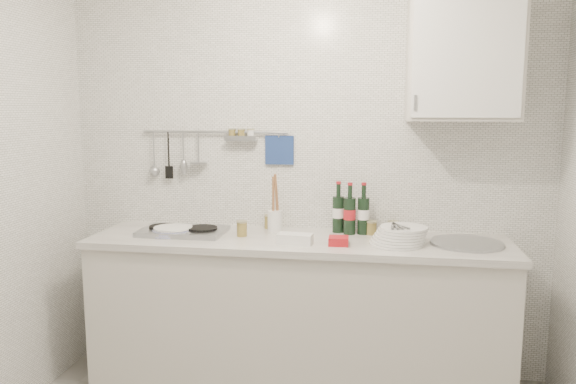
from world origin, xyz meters
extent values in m
cube|color=silver|center=(0.00, 1.40, 1.25)|extent=(3.00, 0.02, 2.50)
cube|color=beige|center=(0.00, 1.10, 0.44)|extent=(2.40, 0.60, 0.88)
cube|color=silver|center=(0.00, 1.10, 0.90)|extent=(2.44, 0.64, 0.04)
cube|color=black|center=(0.00, 1.12, 0.05)|extent=(2.34, 0.52, 0.10)
cube|color=#93969B|center=(-0.70, 1.10, 0.94)|extent=(0.50, 0.32, 0.03)
cylinder|color=black|center=(-0.82, 1.10, 0.96)|extent=(0.18, 0.18, 0.01)
cylinder|color=black|center=(-0.58, 1.10, 0.96)|extent=(0.18, 0.18, 0.01)
cylinder|color=#93969B|center=(0.95, 1.10, 0.93)|extent=(0.40, 0.40, 0.02)
cylinder|color=#93969B|center=(0.95, 1.10, 0.87)|extent=(0.34, 0.34, 0.10)
cylinder|color=#93969B|center=(-0.58, 1.37, 1.52)|extent=(0.95, 0.02, 0.02)
cube|color=navy|center=(-0.16, 1.39, 1.41)|extent=(0.18, 0.02, 0.18)
cube|color=beige|center=(0.90, 1.22, 1.95)|extent=(0.60, 0.35, 0.70)
cube|color=white|center=(0.90, 1.04, 1.95)|extent=(0.56, 0.01, 0.66)
cylinder|color=#93969B|center=(0.64, 1.03, 1.70)|extent=(0.01, 0.01, 0.08)
cylinder|color=#4A53A9|center=(-0.77, 1.05, 0.93)|extent=(0.25, 0.25, 0.01)
cylinder|color=#4A53A9|center=(-0.76, 1.06, 0.94)|extent=(0.24, 0.24, 0.01)
cylinder|color=#4A53A9|center=(-0.76, 1.06, 0.95)|extent=(0.23, 0.23, 0.01)
cylinder|color=#4A53A9|center=(-0.75, 1.06, 0.96)|extent=(0.23, 0.23, 0.01)
cylinder|color=white|center=(0.56, 1.03, 0.93)|extent=(0.30, 0.30, 0.01)
cylinder|color=white|center=(0.57, 1.04, 0.94)|extent=(0.29, 0.29, 0.01)
cylinder|color=white|center=(0.58, 1.04, 0.96)|extent=(0.29, 0.29, 0.01)
cylinder|color=white|center=(0.58, 1.04, 0.97)|extent=(0.28, 0.28, 0.01)
cylinder|color=white|center=(0.59, 1.05, 0.98)|extent=(0.28, 0.28, 0.01)
cylinder|color=white|center=(0.60, 1.05, 1.00)|extent=(0.27, 0.27, 0.01)
cylinder|color=white|center=(0.60, 1.06, 1.01)|extent=(0.26, 0.26, 0.01)
cube|color=white|center=(0.01, 0.95, 0.95)|extent=(0.20, 0.11, 0.06)
cube|color=red|center=(0.25, 0.97, 0.94)|extent=(0.11, 0.11, 0.05)
cylinder|color=white|center=(-0.16, 1.24, 0.99)|extent=(0.09, 0.09, 0.13)
cylinder|color=#975E3C|center=(-0.15, 1.24, 1.15)|extent=(0.03, 0.06, 0.26)
cylinder|color=#975E3C|center=(-0.17, 1.25, 1.14)|extent=(0.02, 0.05, 0.24)
cylinder|color=olive|center=(-0.22, 1.33, 0.96)|extent=(0.06, 0.06, 0.08)
cylinder|color=tan|center=(-0.22, 1.33, 1.00)|extent=(0.06, 0.06, 0.01)
cylinder|color=olive|center=(0.55, 1.32, 0.95)|extent=(0.06, 0.06, 0.07)
cylinder|color=tan|center=(0.55, 1.32, 0.99)|extent=(0.07, 0.07, 0.01)
cylinder|color=olive|center=(0.42, 1.26, 0.96)|extent=(0.06, 0.06, 0.07)
cylinder|color=tan|center=(0.42, 1.26, 1.00)|extent=(0.07, 0.07, 0.01)
cylinder|color=olive|center=(-0.33, 1.09, 0.96)|extent=(0.06, 0.06, 0.08)
cylinder|color=tan|center=(-0.33, 1.09, 1.01)|extent=(0.06, 0.06, 0.01)
camera|label=1|loc=(0.47, -2.06, 1.67)|focal=35.00mm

